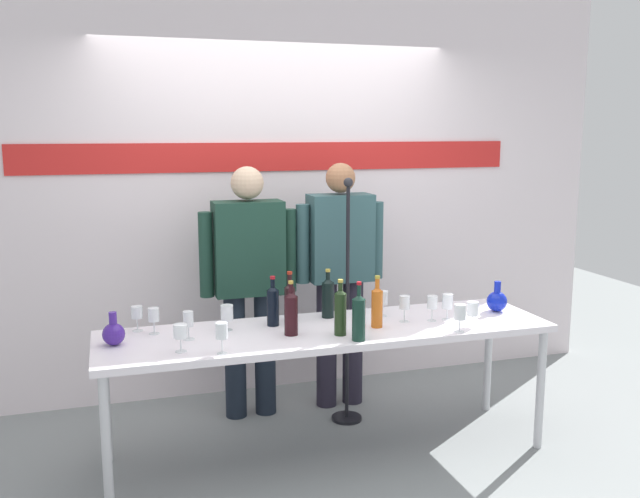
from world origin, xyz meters
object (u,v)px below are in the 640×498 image
Objects in this scene: wine_glass_left_1 at (227,313)px; wine_glass_right_4 at (432,303)px; wine_bottle_1 at (377,305)px; wine_bottle_5 at (290,300)px; wine_bottle_2 at (291,312)px; presenter_left at (249,275)px; wine_glass_right_2 at (460,312)px; microphone_stand at (347,341)px; decanter_blue_left at (114,333)px; wine_glass_right_1 at (473,309)px; wine_bottle_3 at (359,316)px; presenter_right at (340,269)px; decanter_blue_right at (497,301)px; wine_bottle_0 at (328,297)px; wine_bottle_4 at (340,311)px; wine_glass_right_0 at (447,302)px; wine_glass_right_5 at (405,303)px; wine_glass_left_2 at (137,313)px; wine_glass_left_3 at (188,320)px; wine_glass_left_4 at (154,315)px; wine_glass_left_5 at (180,332)px; display_table at (328,337)px; wine_glass_right_3 at (383,298)px; wine_glass_left_0 at (222,331)px; wine_bottle_6 at (273,304)px.

wine_glass_right_4 is at bearing -8.15° from wine_glass_left_1.
wine_bottle_1 is 1.01× the size of wine_bottle_5.
wine_bottle_1 is at bearing 0.10° from wine_bottle_2.
presenter_left is 10.85× the size of wine_glass_right_4.
microphone_stand reaches higher than wine_glass_right_2.
wine_bottle_2 reaches higher than wine_glass_right_2.
decanter_blue_left is 1.46m from wine_bottle_1.
decanter_blue_left is at bearing 172.80° from wine_glass_right_1.
wine_bottle_3 reaches higher than wine_glass_right_4.
wine_bottle_3 is (-0.23, -0.97, -0.06)m from presenter_right.
wine_glass_right_1 is (-0.32, -0.25, 0.03)m from decanter_blue_right.
presenter_right reaches higher than wine_glass_right_1.
wine_bottle_0 reaches higher than decanter_blue_left.
presenter_left is at bearing 128.58° from wine_bottle_0.
wine_bottle_4 reaches higher than wine_glass_right_0.
wine_glass_right_5 reaches higher than wine_glass_right_4.
wine_glass_left_2 is 0.91× the size of wine_glass_right_0.
wine_glass_left_2 is 0.36m from wine_glass_left_3.
wine_glass_right_4 is 0.98× the size of wine_glass_right_5.
wine_bottle_0 reaches higher than wine_glass_right_5.
wine_bottle_1 reaches higher than wine_glass_left_4.
wine_glass_right_0 is 0.99× the size of wine_glass_right_2.
decanter_blue_left is 1.64m from presenter_right.
microphone_stand is (0.44, 0.21, -0.36)m from wine_bottle_5.
decanter_blue_right is 1.99m from wine_glass_left_5.
wine_glass_left_3 is at bearing 171.48° from wine_bottle_2.
display_table is 0.46m from wine_glass_right_3.
wine_glass_right_2 is (0.85, -0.51, -0.01)m from wine_bottle_5.
wine_bottle_0 is at bearing -2.50° from wine_glass_left_2.
wine_bottle_3 is (0.40, -0.97, -0.05)m from presenter_left.
presenter_right is 0.95m from wine_bottle_2.
wine_bottle_2 is at bearing -179.90° from wine_bottle_1.
wine_glass_left_0 is (-0.42, -0.21, -0.01)m from wine_bottle_2.
presenter_left is at bearing 55.29° from wine_glass_left_3.
wine_glass_right_1 is (1.10, -0.36, -0.02)m from wine_bottle_6.
wine_glass_right_5 reaches higher than wine_glass_left_5.
wine_glass_left_5 is 0.09× the size of microphone_stand.
presenter_right is 5.54× the size of wine_bottle_1.
presenter_right is 1.38m from wine_glass_left_4.
wine_glass_right_0 is at bearing -3.70° from display_table.
wine_bottle_3 reaches higher than wine_bottle_6.
wine_bottle_3 is 1.08× the size of wine_bottle_5.
wine_bottle_4 reaches higher than wine_bottle_6.
wine_glass_left_2 is at bearing 173.92° from decanter_blue_right.
wine_glass_right_4 reaches higher than wine_glass_right_1.
wine_bottle_3 is 0.56m from wine_bottle_6.
wine_bottle_2 is at bearing -30.60° from wine_glass_left_1.
wine_glass_right_3 is 0.17m from wine_glass_right_5.
wine_bottle_5 reaches higher than wine_glass_right_4.
wine_glass_right_2 is 0.90m from microphone_stand.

